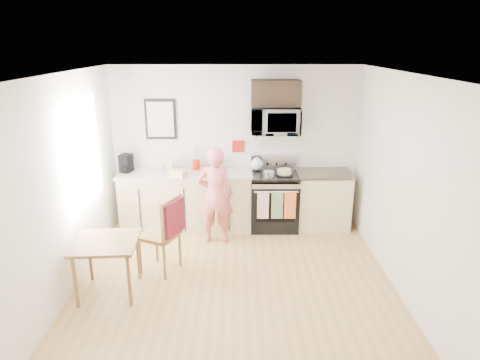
{
  "coord_description": "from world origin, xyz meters",
  "views": [
    {
      "loc": [
        0.03,
        -4.56,
        2.92
      ],
      "look_at": [
        0.07,
        1.0,
        1.13
      ],
      "focal_mm": 32.0,
      "sensor_mm": 36.0,
      "label": 1
    }
  ],
  "objects_px": {
    "microwave": "(275,121)",
    "dining_table": "(106,247)",
    "chair": "(168,225)",
    "cake": "(284,172)",
    "person": "(215,195)",
    "range": "(274,202)"
  },
  "relations": [
    {
      "from": "dining_table",
      "to": "cake",
      "type": "xyz_separation_m",
      "value": [
        2.3,
        1.88,
        0.36
      ]
    },
    {
      "from": "cake",
      "to": "chair",
      "type": "bearing_deg",
      "value": -139.23
    },
    {
      "from": "range",
      "to": "microwave",
      "type": "bearing_deg",
      "value": 90.06
    },
    {
      "from": "person",
      "to": "dining_table",
      "type": "relative_size",
      "value": 2.03
    },
    {
      "from": "chair",
      "to": "person",
      "type": "bearing_deg",
      "value": 83.52
    },
    {
      "from": "chair",
      "to": "cake",
      "type": "bearing_deg",
      "value": 64.86
    },
    {
      "from": "chair",
      "to": "microwave",
      "type": "bearing_deg",
      "value": 70.78
    },
    {
      "from": "person",
      "to": "chair",
      "type": "relative_size",
      "value": 1.41
    },
    {
      "from": "range",
      "to": "cake",
      "type": "bearing_deg",
      "value": -22.95
    },
    {
      "from": "chair",
      "to": "cake",
      "type": "distance_m",
      "value": 2.18
    },
    {
      "from": "dining_table",
      "to": "cake",
      "type": "bearing_deg",
      "value": 39.26
    },
    {
      "from": "range",
      "to": "microwave",
      "type": "xyz_separation_m",
      "value": [
        -0.0,
        0.1,
        1.32
      ]
    },
    {
      "from": "microwave",
      "to": "dining_table",
      "type": "bearing_deg",
      "value": -136.43
    },
    {
      "from": "microwave",
      "to": "dining_table",
      "type": "relative_size",
      "value": 1.03
    },
    {
      "from": "microwave",
      "to": "person",
      "type": "xyz_separation_m",
      "value": [
        -0.93,
        -0.63,
        -1.02
      ]
    },
    {
      "from": "dining_table",
      "to": "chair",
      "type": "relative_size",
      "value": 0.7
    },
    {
      "from": "range",
      "to": "cake",
      "type": "height_order",
      "value": "range"
    },
    {
      "from": "microwave",
      "to": "dining_table",
      "type": "distance_m",
      "value": 3.19
    },
    {
      "from": "microwave",
      "to": "chair",
      "type": "distance_m",
      "value": 2.42
    },
    {
      "from": "range",
      "to": "cake",
      "type": "xyz_separation_m",
      "value": [
        0.15,
        -0.06,
        0.53
      ]
    },
    {
      "from": "range",
      "to": "dining_table",
      "type": "bearing_deg",
      "value": -137.93
    },
    {
      "from": "range",
      "to": "dining_table",
      "type": "relative_size",
      "value": 1.58
    }
  ]
}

